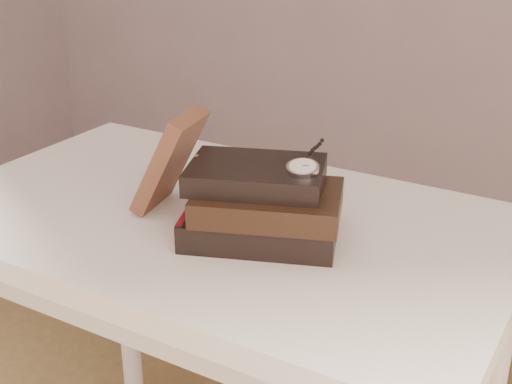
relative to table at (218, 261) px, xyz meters
The scene contains 5 objects.
table is the anchor object (origin of this frame).
book_stack 0.19m from the table, 18.01° to the right, with size 0.28×0.24×0.12m.
journal 0.20m from the table, 166.59° to the right, with size 0.03×0.11×0.18m, color #49291C.
pocket_watch 0.28m from the table, ahead, with size 0.06×0.16×0.02m.
eyeglasses 0.16m from the table, 77.41° to the left, with size 0.13×0.14×0.05m.
Camera 1 is at (0.60, -0.54, 1.25)m, focal length 48.87 mm.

